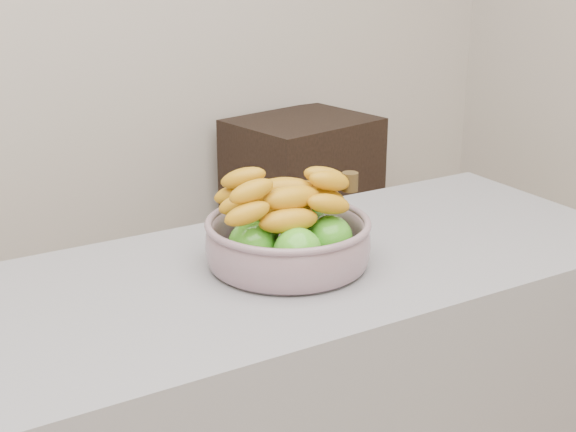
# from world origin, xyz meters

# --- Properties ---
(cabinet) EXTENTS (0.55, 0.47, 0.87)m
(cabinet) POSITION_xyz_m (1.02, 1.78, 0.44)
(cabinet) COLOR black
(cabinet) RESTS_ON ground
(fruit_bowl) EXTENTS (0.32, 0.32, 0.18)m
(fruit_bowl) POSITION_xyz_m (0.26, 0.60, 0.96)
(fruit_bowl) COLOR #9CA6BB
(fruit_bowl) RESTS_ON counter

